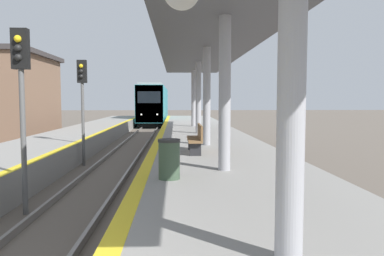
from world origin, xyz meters
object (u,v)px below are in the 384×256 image
(train, at_px, (155,104))
(signal_mid, at_px, (82,92))
(trash_bin, at_px, (169,159))
(bench, at_px, (196,138))
(signal_near, at_px, (21,85))

(train, distance_m, signal_mid, 28.38)
(train, xyz_separation_m, trash_bin, (2.27, -35.38, -0.85))
(bench, bearing_deg, signal_near, -139.08)
(train, distance_m, trash_bin, 35.46)
(signal_near, distance_m, bench, 5.70)
(signal_near, bearing_deg, bench, 40.92)
(trash_bin, distance_m, bench, 4.20)
(train, bearing_deg, trash_bin, -86.32)
(train, bearing_deg, bench, -84.35)
(signal_near, xyz_separation_m, trash_bin, (3.32, -0.53, -1.62))
(signal_mid, relative_size, bench, 2.31)
(signal_near, height_order, signal_mid, same)
(signal_near, relative_size, trash_bin, 4.83)
(trash_bin, bearing_deg, signal_near, 171.01)
(train, bearing_deg, signal_mid, -92.62)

